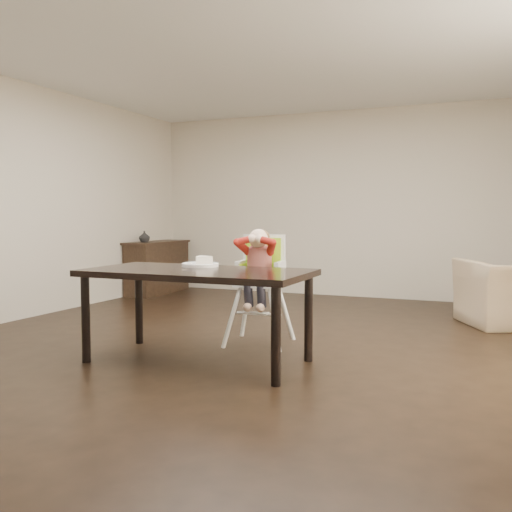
# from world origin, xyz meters

# --- Properties ---
(ground) EXTENTS (7.00, 7.00, 0.00)m
(ground) POSITION_xyz_m (0.00, 0.00, 0.00)
(ground) COLOR black
(ground) RESTS_ON ground
(room_walls) EXTENTS (6.02, 7.02, 2.71)m
(room_walls) POSITION_xyz_m (0.00, 0.00, 1.86)
(room_walls) COLOR beige
(room_walls) RESTS_ON ground
(dining_table) EXTENTS (1.80, 0.90, 0.75)m
(dining_table) POSITION_xyz_m (-0.23, -0.66, 0.67)
(dining_table) COLOR black
(dining_table) RESTS_ON ground
(high_chair) EXTENTS (0.48, 0.48, 1.06)m
(high_chair) POSITION_xyz_m (-0.02, 0.15, 0.75)
(high_chair) COLOR white
(high_chair) RESTS_ON ground
(plate) EXTENTS (0.39, 0.39, 0.09)m
(plate) POSITION_xyz_m (-0.33, -0.41, 0.78)
(plate) COLOR white
(plate) RESTS_ON dining_table
(sideboard) EXTENTS (0.44, 1.26, 0.79)m
(sideboard) POSITION_xyz_m (-2.78, 2.70, 0.40)
(sideboard) COLOR black
(sideboard) RESTS_ON ground
(vase) EXTENTS (0.21, 0.22, 0.16)m
(vase) POSITION_xyz_m (-2.78, 2.37, 0.87)
(vase) COLOR #99999E
(vase) RESTS_ON sideboard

